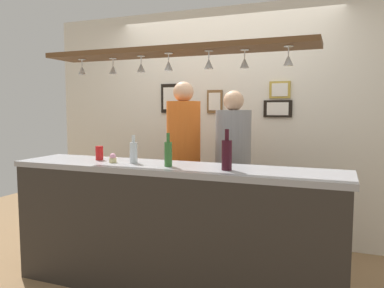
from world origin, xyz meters
The scene contains 22 objects.
ground_plane centered at (0.00, 0.00, 0.00)m, with size 8.00×8.00×0.00m, color olive.
back_wall centered at (0.00, 1.10, 1.30)m, with size 4.40×0.06×2.60m, color silver.
bar_counter centered at (0.00, -0.51, 0.69)m, with size 2.70×0.55×1.03m.
overhead_glass_rack centered at (0.00, -0.30, 1.92)m, with size 2.20×0.36×0.04m, color brown.
hanging_wineglass_far_left centered at (-0.87, -0.30, 1.81)m, with size 0.07×0.07×0.13m.
hanging_wineglass_left centered at (-0.58, -0.25, 1.81)m, with size 0.07×0.07×0.13m.
hanging_wineglass_center_left centered at (-0.29, -0.30, 1.81)m, with size 0.07×0.07×0.13m.
hanging_wineglass_center centered at (-0.02, -0.35, 1.81)m, with size 0.07×0.07×0.13m.
hanging_wineglass_center_right centered at (0.31, -0.35, 1.81)m, with size 0.07×0.07×0.13m.
hanging_wineglass_right centered at (0.57, -0.30, 1.81)m, with size 0.07×0.07×0.13m.
hanging_wineglass_far_right centered at (0.89, -0.35, 1.81)m, with size 0.07×0.07×0.13m.
person_left_orange_shirt centered at (-0.23, 0.44, 1.05)m, with size 0.34×0.34×1.74m.
person_middle_grey_shirt centered at (0.29, 0.44, 0.99)m, with size 0.34×0.34×1.64m.
bottle_wine_dark_red centered at (0.47, -0.41, 1.14)m, with size 0.08×0.08×0.30m.
bottle_soda_clear centered at (-0.34, -0.35, 1.12)m, with size 0.06×0.06×0.23m.
bottle_beer_green_import centered at (0.00, -0.40, 1.13)m, with size 0.06×0.06×0.26m.
drink_can centered at (-0.71, -0.30, 1.09)m, with size 0.07×0.07×0.12m, color red.
cupcake centered at (-0.52, -0.39, 1.06)m, with size 0.06×0.06×0.08m.
picture_frame_crest centered at (-0.10, 1.06, 1.55)m, with size 0.18×0.02×0.26m.
picture_frame_caricature centered at (-0.64, 1.06, 1.59)m, with size 0.26×0.02×0.34m.
picture_frame_upper_small centered at (0.63, 1.06, 1.67)m, with size 0.22×0.02×0.18m.
picture_frame_lower_pair centered at (0.61, 1.06, 1.47)m, with size 0.30×0.02×0.18m.
Camera 1 is at (1.22, -3.01, 1.47)m, focal length 35.04 mm.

